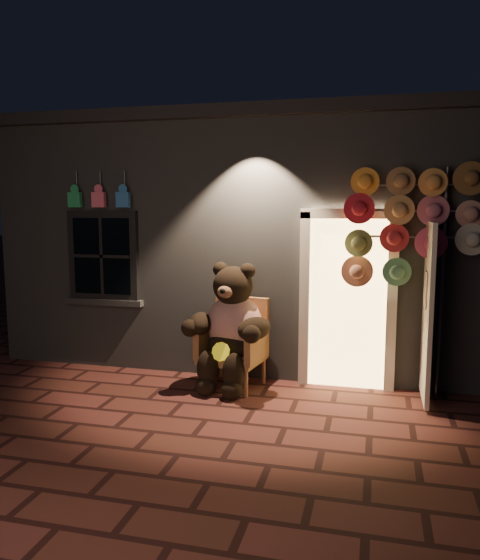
% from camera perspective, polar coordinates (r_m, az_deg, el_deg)
% --- Properties ---
extents(ground, '(60.00, 60.00, 0.00)m').
position_cam_1_polar(ground, '(5.90, -3.59, -14.38)').
color(ground, '#582621').
rests_on(ground, ground).
extents(shop_building, '(7.30, 5.95, 3.51)m').
position_cam_1_polar(shop_building, '(9.35, 3.81, 4.78)').
color(shop_building, slate).
rests_on(shop_building, ground).
extents(wicker_armchair, '(0.84, 0.78, 1.08)m').
position_cam_1_polar(wicker_armchair, '(6.81, -0.50, -6.53)').
color(wicker_armchair, '#AB6D42').
rests_on(wicker_armchair, ground).
extents(teddy_bear, '(1.12, 0.95, 1.56)m').
position_cam_1_polar(teddy_bear, '(6.63, -0.93, -4.98)').
color(teddy_bear, '#AF2B12').
rests_on(teddy_bear, ground).
extents(hat_rack, '(1.51, 0.22, 2.68)m').
position_cam_1_polar(hat_rack, '(6.49, 17.47, 5.87)').
color(hat_rack, '#59595E').
rests_on(hat_rack, ground).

